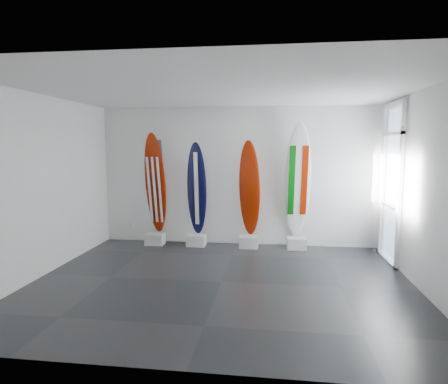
# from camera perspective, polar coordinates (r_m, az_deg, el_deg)

# --- Properties ---
(floor) EXTENTS (6.00, 6.00, 0.00)m
(floor) POSITION_cam_1_polar(r_m,az_deg,el_deg) (6.33, -0.37, -13.11)
(floor) COLOR black
(floor) RESTS_ON ground
(ceiling) EXTENTS (6.00, 6.00, 0.00)m
(ceiling) POSITION_cam_1_polar(r_m,az_deg,el_deg) (6.02, -0.39, 14.87)
(ceiling) COLOR white
(ceiling) RESTS_ON wall_back
(wall_back) EXTENTS (6.00, 0.00, 6.00)m
(wall_back) POSITION_cam_1_polar(r_m,az_deg,el_deg) (8.46, 1.92, 2.32)
(wall_back) COLOR white
(wall_back) RESTS_ON ground
(wall_front) EXTENTS (6.00, 0.00, 6.00)m
(wall_front) POSITION_cam_1_polar(r_m,az_deg,el_deg) (3.55, -5.87, -3.76)
(wall_front) COLOR white
(wall_front) RESTS_ON ground
(wall_left) EXTENTS (0.00, 5.00, 5.00)m
(wall_left) POSITION_cam_1_polar(r_m,az_deg,el_deg) (7.05, -25.31, 0.81)
(wall_left) COLOR white
(wall_left) RESTS_ON ground
(wall_right) EXTENTS (0.00, 5.00, 5.00)m
(wall_right) POSITION_cam_1_polar(r_m,az_deg,el_deg) (6.33, 27.64, 0.09)
(wall_right) COLOR white
(wall_right) RESTS_ON ground
(display_block_usa) EXTENTS (0.40, 0.30, 0.24)m
(display_block_usa) POSITION_cam_1_polar(r_m,az_deg,el_deg) (8.72, -10.13, -6.84)
(display_block_usa) COLOR silver
(display_block_usa) RESTS_ON floor
(surfboard_usa) EXTENTS (0.57, 0.45, 2.22)m
(surfboard_usa) POSITION_cam_1_polar(r_m,az_deg,el_deg) (8.62, -10.09, 1.26)
(surfboard_usa) COLOR #8F1B03
(surfboard_usa) RESTS_ON display_block_usa
(display_block_navy) EXTENTS (0.40, 0.30, 0.24)m
(display_block_navy) POSITION_cam_1_polar(r_m,az_deg,el_deg) (8.49, -4.11, -7.12)
(display_block_navy) COLOR silver
(display_block_navy) RESTS_ON floor
(surfboard_navy) EXTENTS (0.48, 0.28, 2.01)m
(surfboard_navy) POSITION_cam_1_polar(r_m,az_deg,el_deg) (8.40, -4.04, 0.51)
(surfboard_navy) COLOR black
(surfboard_navy) RESTS_ON display_block_navy
(display_block_swiss) EXTENTS (0.40, 0.30, 0.24)m
(display_block_swiss) POSITION_cam_1_polar(r_m,az_deg,el_deg) (8.34, 3.68, -7.37)
(display_block_swiss) COLOR silver
(display_block_swiss) RESTS_ON floor
(surfboard_swiss) EXTENTS (0.52, 0.38, 2.05)m
(surfboard_swiss) POSITION_cam_1_polar(r_m,az_deg,el_deg) (8.24, 3.78, 0.53)
(surfboard_swiss) COLOR #8F1B03
(surfboard_swiss) RESTS_ON display_block_swiss
(display_block_italy) EXTENTS (0.40, 0.30, 0.24)m
(display_block_italy) POSITION_cam_1_polar(r_m,az_deg,el_deg) (8.34, 10.68, -7.47)
(display_block_italy) COLOR silver
(display_block_italy) RESTS_ON floor
(surfboard_italy) EXTENTS (0.59, 0.47, 2.40)m
(surfboard_italy) POSITION_cam_1_polar(r_m,az_deg,el_deg) (8.23, 10.84, 1.63)
(surfboard_italy) COLOR silver
(surfboard_italy) RESTS_ON display_block_italy
(wall_outlet) EXTENTS (0.09, 0.02, 0.13)m
(wall_outlet) POSITION_cam_1_polar(r_m,az_deg,el_deg) (9.17, -13.61, -4.79)
(wall_outlet) COLOR silver
(wall_outlet) RESTS_ON wall_back
(glass_door) EXTENTS (0.12, 1.16, 2.85)m
(glass_door) POSITION_cam_1_polar(r_m,az_deg,el_deg) (7.79, 23.50, 0.84)
(glass_door) COLOR white
(glass_door) RESTS_ON floor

